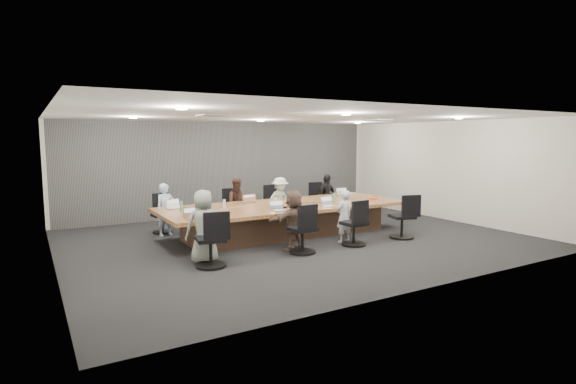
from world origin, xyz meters
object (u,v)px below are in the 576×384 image
chair_3 (319,203)px  person_3 (326,196)px  chair_2 (274,207)px  laptop_0 (172,208)px  snack_packet (373,199)px  laptop_3 (338,195)px  canvas_bag (350,196)px  person_1 (238,203)px  laptop_1 (247,202)px  chair_7 (402,220)px  conference_table (286,218)px  person_2 (280,201)px  laptop_2 (290,199)px  person_0 (166,210)px  laptop_4 (194,219)px  laptop_5 (281,211)px  chair_1 (233,211)px  bottle_green_left (181,206)px  chair_4 (211,244)px  chair_0 (162,218)px  person_4 (204,226)px  person_6 (344,216)px  chair_6 (354,227)px  laptop_6 (330,206)px  bottle_green_right (335,197)px  mug_brown (190,212)px  person_5 (294,220)px  stapler (298,206)px  bottle_clear (224,204)px

chair_3 → person_3: size_ratio=0.64×
chair_2 → laptop_0: size_ratio=2.75×
snack_packet → laptop_3: bearing=102.3°
laptop_0 → canvas_bag: (4.47, -0.79, 0.07)m
person_1 → laptop_1: size_ratio=3.62×
chair_7 → snack_packet: 1.39m
conference_table → chair_3: (2.14, 1.70, 0.01)m
person_2 → snack_packet: (1.80, -1.73, 0.13)m
snack_packet → laptop_2: bearing=146.8°
person_0 → snack_packet: person_0 is taller
canvas_bag → conference_table: bearing=-179.6°
person_0 → canvas_bag: bearing=-28.3°
laptop_2 → laptop_4: bearing=22.8°
chair_3 → person_2: (-1.54, -0.35, 0.22)m
laptop_3 → laptop_5: bearing=32.3°
person_3 → laptop_3: 0.56m
chair_1 → bottle_green_left: (-1.84, -1.47, 0.47)m
laptop_2 → snack_packet: bearing=142.6°
chair_7 → chair_4: bearing=-163.0°
chair_0 → person_4: bearing=81.7°
laptop_5 → laptop_0: bearing=151.0°
chair_7 → person_0: person_0 is taller
person_6 → chair_2: bearing=-91.9°
chair_6 → chair_7: size_ratio=0.95×
laptop_6 → bottle_green_right: (0.56, 0.58, 0.10)m
conference_table → laptop_5: size_ratio=19.72×
laptop_4 → mug_brown: 0.51m
chair_7 → bottle_green_right: bottle_green_right is taller
person_2 → chair_0: bearing=167.4°
mug_brown → person_3: bearing=19.7°
person_0 → person_6: person_0 is taller
chair_2 → mug_brown: mug_brown is taller
chair_0 → laptop_6: laptop_6 is taller
laptop_2 → person_3: 1.64m
person_0 → person_5: 3.32m
chair_0 → stapler: (2.58, -2.15, 0.40)m
laptop_1 → stapler: stapler is taller
conference_table → stapler: (0.05, -0.45, 0.37)m
laptop_5 → canvas_bag: (2.54, 0.81, 0.07)m
chair_7 → bottle_green_left: (-4.62, 1.93, 0.43)m
person_0 → laptop_5: 2.89m
chair_6 → person_4: (-3.27, 0.35, 0.28)m
conference_table → person_2: person_2 is taller
laptop_4 → stapler: (2.61, 0.35, 0.02)m
chair_6 → bottle_green_left: 3.77m
chair_7 → bottle_clear: (-3.68, 1.81, 0.42)m
person_2 → person_5: (-1.19, -2.70, -0.01)m
person_5 → person_6: person_5 is taller
person_1 → bottle_clear: size_ratio=6.03×
laptop_1 → person_4: (-1.91, -2.15, -0.06)m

